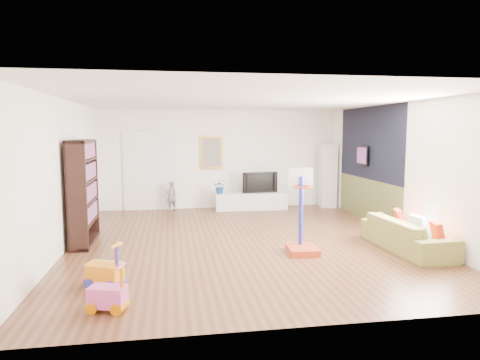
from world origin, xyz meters
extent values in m
cube|color=brown|center=(0.00, 0.00, 0.00)|extent=(6.50, 7.50, 0.00)
cube|color=white|center=(0.00, 0.00, 2.70)|extent=(6.50, 7.50, 0.00)
cube|color=white|center=(0.00, 3.75, 1.35)|extent=(6.50, 0.00, 2.70)
cube|color=silver|center=(0.00, -3.75, 1.35)|extent=(6.50, 0.00, 2.70)
cube|color=white|center=(-3.25, 0.00, 1.35)|extent=(0.00, 7.50, 2.70)
cube|color=white|center=(3.25, 0.00, 1.35)|extent=(0.00, 7.50, 2.70)
cube|color=black|center=(3.23, 1.40, 1.85)|extent=(0.01, 3.20, 1.70)
cube|color=brown|center=(3.23, 1.40, 0.50)|extent=(0.01, 3.20, 1.00)
cube|color=white|center=(-1.90, 3.71, 1.05)|extent=(1.45, 0.06, 2.10)
cube|color=gold|center=(-0.25, 3.71, 1.55)|extent=(0.62, 0.06, 0.92)
cube|color=#7F3F8C|center=(3.17, 1.60, 1.55)|extent=(0.04, 0.56, 0.46)
cube|color=silver|center=(0.78, 3.31, 0.23)|extent=(1.96, 0.53, 0.45)
cube|color=silver|center=(2.98, 3.33, 0.88)|extent=(0.44, 0.44, 1.77)
cube|color=black|center=(-3.02, 0.33, 0.98)|extent=(0.37, 1.35, 1.97)
imported|color=olive|center=(2.77, -1.14, 0.29)|extent=(0.86, 2.01, 0.58)
cube|color=#C13B1B|center=(0.88, -0.99, 0.74)|extent=(0.56, 0.66, 1.49)
cube|color=gold|center=(-2.31, -2.07, 0.30)|extent=(0.52, 0.42, 0.59)
cube|color=orange|center=(-2.29, -2.17, 0.30)|extent=(0.53, 0.44, 0.61)
cube|color=#D94D9F|center=(-2.14, -2.97, 0.28)|extent=(0.48, 0.37, 0.57)
imported|color=slate|center=(-1.37, 3.44, 0.40)|extent=(0.35, 0.33, 0.81)
imported|color=black|center=(1.01, 3.38, 0.74)|extent=(1.00, 0.25, 0.57)
imported|color=navy|center=(-0.07, 3.29, 0.65)|extent=(0.39, 0.35, 0.39)
cube|color=red|center=(2.97, -1.72, 0.46)|extent=(0.17, 0.36, 0.35)
cube|color=white|center=(3.00, -1.14, 0.46)|extent=(0.12, 0.35, 0.34)
cube|color=#A82114|center=(2.94, -0.56, 0.46)|extent=(0.20, 0.38, 0.36)
camera|label=1|loc=(-1.38, -8.03, 2.12)|focal=32.00mm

